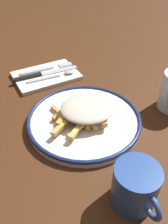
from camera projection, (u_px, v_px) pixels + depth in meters
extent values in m
plane|color=#472611|center=(84.00, 123.00, 0.57)|extent=(2.60, 2.60, 0.00)
cylinder|color=white|center=(84.00, 120.00, 0.57)|extent=(0.28, 0.28, 0.01)
torus|color=navy|center=(84.00, 118.00, 0.57)|extent=(0.28, 0.28, 0.01)
cube|color=#F4C168|center=(88.00, 118.00, 0.56)|extent=(0.04, 0.07, 0.01)
cube|color=#F2B065|center=(87.00, 118.00, 0.56)|extent=(0.09, 0.01, 0.01)
cube|color=#DEB458|center=(86.00, 115.00, 0.55)|extent=(0.07, 0.06, 0.01)
cube|color=#EAAB54|center=(96.00, 104.00, 0.60)|extent=(0.09, 0.03, 0.01)
cube|color=#D38D47|center=(60.00, 114.00, 0.57)|extent=(0.07, 0.03, 0.01)
cube|color=gold|center=(71.00, 114.00, 0.57)|extent=(0.01, 0.09, 0.01)
cube|color=#EDB064|center=(86.00, 105.00, 0.58)|extent=(0.06, 0.08, 0.01)
cube|color=gold|center=(76.00, 129.00, 0.53)|extent=(0.05, 0.06, 0.01)
cube|color=gold|center=(103.00, 112.00, 0.56)|extent=(0.09, 0.05, 0.01)
cube|color=#EBAD4B|center=(64.00, 124.00, 0.53)|extent=(0.05, 0.07, 0.01)
cube|color=gold|center=(63.00, 111.00, 0.58)|extent=(0.06, 0.07, 0.01)
cube|color=gold|center=(94.00, 121.00, 0.55)|extent=(0.05, 0.06, 0.01)
cube|color=#E2BE5E|center=(80.00, 126.00, 0.52)|extent=(0.06, 0.08, 0.01)
cube|color=#E6C756|center=(87.00, 117.00, 0.56)|extent=(0.07, 0.03, 0.01)
cube|color=gold|center=(90.00, 117.00, 0.55)|extent=(0.05, 0.08, 0.01)
cube|color=#DDA555|center=(66.00, 115.00, 0.55)|extent=(0.06, 0.07, 0.01)
cube|color=#EFC550|center=(88.00, 109.00, 0.58)|extent=(0.08, 0.05, 0.01)
ellipsoid|color=silver|center=(88.00, 108.00, 0.55)|extent=(0.14, 0.16, 0.02)
cube|color=#336A1C|center=(92.00, 97.00, 0.57)|extent=(0.00, 0.00, 0.00)
cube|color=#2C5C2E|center=(87.00, 112.00, 0.53)|extent=(0.00, 0.00, 0.00)
cube|color=#205D2F|center=(96.00, 116.00, 0.52)|extent=(0.00, 0.00, 0.00)
cube|color=#26571B|center=(100.00, 101.00, 0.56)|extent=(0.00, 0.00, 0.00)
cube|color=silver|center=(46.00, 76.00, 0.74)|extent=(0.15, 0.21, 0.01)
cube|color=silver|center=(37.00, 71.00, 0.75)|extent=(0.01, 0.11, 0.00)
cube|color=silver|center=(65.00, 65.00, 0.78)|extent=(0.02, 0.04, 0.00)
cube|color=black|center=(27.00, 77.00, 0.71)|extent=(0.01, 0.09, 0.01)
cube|color=silver|center=(59.00, 71.00, 0.75)|extent=(0.02, 0.12, 0.00)
cube|color=silver|center=(44.00, 79.00, 0.71)|extent=(0.01, 0.10, 0.00)
ellipsoid|color=silver|center=(69.00, 72.00, 0.73)|extent=(0.02, 0.03, 0.01)
cylinder|color=#2C4F9D|center=(135.00, 186.00, 0.39)|extent=(0.08, 0.08, 0.08)
torus|color=#2C4F9D|center=(151.00, 207.00, 0.36)|extent=(0.05, 0.01, 0.05)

